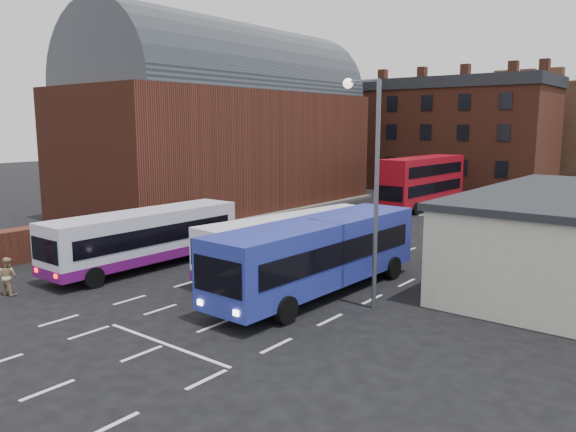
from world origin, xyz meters
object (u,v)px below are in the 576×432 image
Objects in this scene: bus_white_inbound at (293,240)px; pedestrian_beige at (8,276)px; bus_white_outbound at (145,234)px; bus_blue at (318,251)px; street_lamp at (371,171)px; bus_red_double at (423,181)px.

bus_white_inbound reaches higher than pedestrian_beige.
bus_blue is at bearing 10.47° from bus_white_outbound.
street_lamp is (5.42, -2.09, 3.80)m from bus_white_inbound.
bus_white_outbound is at bearing -114.68° from pedestrian_beige.
pedestrian_beige is (-3.14, -34.66, -1.56)m from bus_red_double.
bus_white_inbound is 24.72m from bus_red_double.
bus_blue is 13.47m from pedestrian_beige.
street_lamp is (12.20, 1.59, 3.78)m from bus_white_outbound.
bus_white_outbound is 6.45× the size of pedestrian_beige.
street_lamp reaches higher than pedestrian_beige.
bus_red_double is at bearing -112.81° from pedestrian_beige.
street_lamp is at bearing 112.29° from bus_red_double.
pedestrian_beige is at bearing 40.14° from bus_blue.
bus_blue is at bearing 176.67° from street_lamp.
street_lamp reaches higher than bus_white_outbound.
bus_blue is (2.85, -1.94, 0.21)m from bus_white_inbound.
bus_blue is at bearing 107.33° from bus_red_double.
bus_white_inbound is 0.95× the size of bus_red_double.
bus_white_outbound is 9.79m from bus_blue.
bus_white_outbound reaches higher than bus_white_inbound.
bus_red_double is 1.24× the size of street_lamp.
pedestrian_beige is (-7.62, -10.36, -0.87)m from bus_white_inbound.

